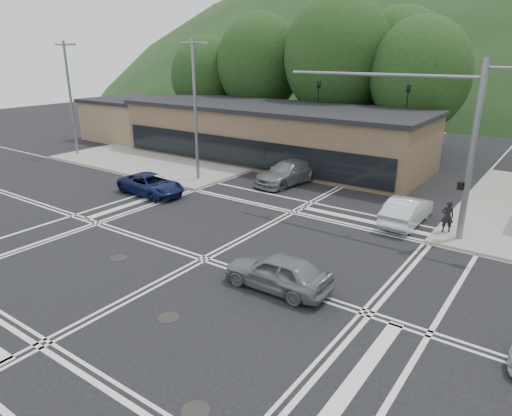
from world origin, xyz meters
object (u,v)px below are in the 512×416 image
Objects in this scene: car_northbound at (288,173)px; pedestrian at (448,216)px; car_queue_a at (407,211)px; car_blue_west at (151,184)px; car_grey_center at (278,271)px; car_queue_b at (377,168)px.

car_northbound is 3.35× the size of pedestrian.
car_blue_west is at bearing 15.85° from car_queue_a.
pedestrian is at bearing 157.09° from car_grey_center.
pedestrian reaches higher than car_grey_center.
car_northbound reaches higher than car_queue_a.
car_grey_center is 9.68m from pedestrian.
pedestrian reaches higher than car_queue_b.
car_blue_west is at bearing -113.69° from car_grey_center.
pedestrian is (10.68, -3.17, 0.17)m from car_northbound.
car_queue_a is (1.65, 9.30, 0.01)m from car_grey_center.
car_grey_center is 2.65× the size of pedestrian.
car_blue_west is at bearing 58.09° from car_queue_b.
car_queue_a is at bearing -8.11° from car_northbound.
car_queue_a is (14.16, 4.00, 0.07)m from car_blue_west.
car_queue_b is 2.65× the size of pedestrian.
car_blue_west is at bearing -13.06° from pedestrian.
car_blue_west is 1.11× the size of car_grey_center.
car_blue_west is 2.95× the size of pedestrian.
car_northbound is (5.48, 6.83, 0.12)m from car_blue_west.
car_queue_a is at bearing 169.19° from car_grey_center.
pedestrian is (2.00, -0.34, 0.21)m from car_queue_a.
car_queue_b is at bearing -76.56° from pedestrian.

